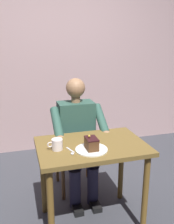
# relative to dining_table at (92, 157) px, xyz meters

# --- Properties ---
(ground_plane) EXTENTS (14.00, 14.00, 0.00)m
(ground_plane) POSITION_rel_dining_table_xyz_m (0.00, 0.00, -0.63)
(ground_plane) COLOR #3C3D44
(cafe_rear_panel) EXTENTS (6.40, 0.12, 3.00)m
(cafe_rear_panel) POSITION_rel_dining_table_xyz_m (0.00, -1.77, 0.87)
(cafe_rear_panel) COLOR #B3918F
(cafe_rear_panel) RESTS_ON ground
(dining_table) EXTENTS (0.90, 0.61, 0.75)m
(dining_table) POSITION_rel_dining_table_xyz_m (0.00, 0.00, 0.00)
(dining_table) COLOR brown
(dining_table) RESTS_ON ground
(chair) EXTENTS (0.42, 0.42, 0.88)m
(chair) POSITION_rel_dining_table_xyz_m (0.00, -0.64, -0.15)
(chair) COLOR brown
(chair) RESTS_ON ground
(seated_person) EXTENTS (0.53, 0.58, 1.22)m
(seated_person) POSITION_rel_dining_table_xyz_m (0.00, -0.46, -0.00)
(seated_person) COLOR #2C5044
(seated_person) RESTS_ON ground
(dessert_plate) EXTENTS (0.25, 0.25, 0.01)m
(dessert_plate) POSITION_rel_dining_table_xyz_m (0.04, 0.11, 0.12)
(dessert_plate) COLOR white
(dessert_plate) RESTS_ON dining_table
(cake_slice) EXTENTS (0.09, 0.13, 0.11)m
(cake_slice) POSITION_rel_dining_table_xyz_m (0.04, 0.11, 0.17)
(cake_slice) COLOR #54331B
(cake_slice) RESTS_ON dessert_plate
(coffee_cup) EXTENTS (0.12, 0.09, 0.09)m
(coffee_cup) POSITION_rel_dining_table_xyz_m (0.29, 0.02, 0.16)
(coffee_cup) COLOR silver
(coffee_cup) RESTS_ON dining_table
(dessert_spoon) EXTENTS (0.05, 0.14, 0.01)m
(dessert_spoon) POSITION_rel_dining_table_xyz_m (0.20, 0.10, 0.12)
(dessert_spoon) COLOR silver
(dessert_spoon) RESTS_ON dining_table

